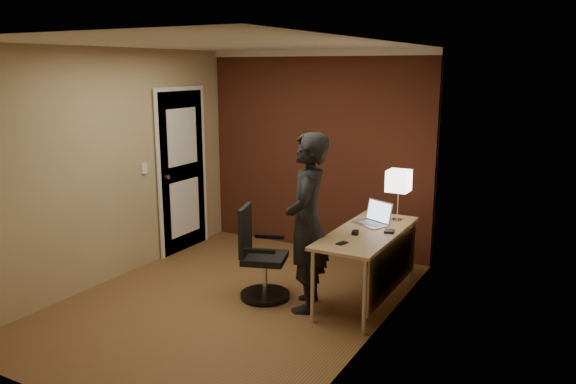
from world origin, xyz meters
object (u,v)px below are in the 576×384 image
(desk_lamp, at_px, (399,182))
(laptop, at_px, (375,218))
(mouse, at_px, (355,232))
(office_chair, at_px, (259,259))
(wallet, at_px, (389,231))
(person, at_px, (307,223))
(phone, at_px, (342,243))
(desk, at_px, (374,245))

(desk_lamp, xyz_separation_m, laptop, (-0.16, -0.23, -0.35))
(mouse, distance_m, office_chair, 1.01)
(laptop, height_order, wallet, laptop)
(desk_lamp, relative_size, office_chair, 0.58)
(wallet, bearing_deg, laptop, 137.23)
(office_chair, xyz_separation_m, person, (0.53, 0.02, 0.45))
(mouse, distance_m, phone, 0.34)
(desk_lamp, relative_size, laptop, 1.31)
(office_chair, bearing_deg, person, 2.02)
(desk_lamp, xyz_separation_m, wallet, (0.07, -0.44, -0.41))
(desk, bearing_deg, office_chair, -157.58)
(desk, distance_m, phone, 0.52)
(phone, xyz_separation_m, wallet, (0.26, 0.55, 0.01))
(person, bearing_deg, desk_lamp, 129.07)
(mouse, xyz_separation_m, phone, (0.01, -0.34, -0.01))
(laptop, relative_size, mouse, 4.08)
(mouse, height_order, office_chair, office_chair)
(mouse, bearing_deg, desk, 33.83)
(mouse, bearing_deg, laptop, 70.99)
(office_chair, height_order, person, person)
(desk_lamp, height_order, mouse, desk_lamp)
(desk_lamp, xyz_separation_m, phone, (-0.19, -0.99, -0.41))
(desk, relative_size, person, 0.88)
(desk, bearing_deg, laptop, 109.87)
(wallet, bearing_deg, office_chair, -157.31)
(desk, relative_size, wallet, 13.64)
(desk_lamp, relative_size, mouse, 5.35)
(desk, bearing_deg, desk_lamp, 82.71)
(laptop, distance_m, mouse, 0.43)
(desk, distance_m, desk_lamp, 0.74)
(laptop, height_order, office_chair, laptop)
(desk_lamp, distance_m, phone, 1.09)
(phone, relative_size, wallet, 1.05)
(desk, relative_size, desk_lamp, 2.80)
(mouse, bearing_deg, wallet, 24.25)
(desk_lamp, bearing_deg, desk, -97.29)
(phone, distance_m, person, 0.42)
(wallet, distance_m, office_chair, 1.32)
(laptop, relative_size, office_chair, 0.44)
(wallet, xyz_separation_m, person, (-0.66, -0.48, 0.11))
(wallet, distance_m, person, 0.82)
(desk_lamp, height_order, phone, desk_lamp)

